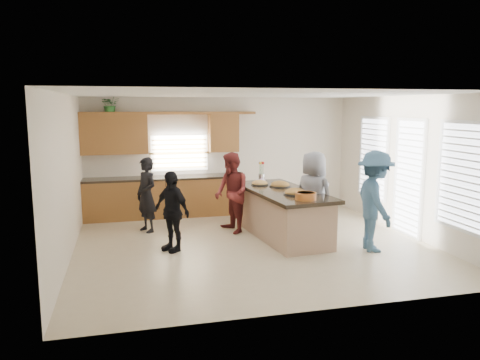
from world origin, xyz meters
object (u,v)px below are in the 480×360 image
object	(u,v)px
salad_bowl	(306,196)
woman_right_front	(313,196)
island	(282,214)
woman_left_back	(147,195)
woman_left_mid	(232,193)
woman_left_front	(172,211)
woman_right_back	(375,201)

from	to	relation	value
salad_bowl	woman_right_front	bearing A→B (deg)	57.03
island	salad_bowl	xyz separation A→B (m)	(0.08, -1.02, 0.57)
salad_bowl	woman_left_back	size ratio (longest dim) A/B	0.24
woman_left_back	woman_left_mid	distance (m)	1.76
woman_left_back	woman_left_front	world-z (taller)	woman_left_back
woman_left_back	salad_bowl	bearing A→B (deg)	23.10
salad_bowl	woman_left_back	distance (m)	3.40
woman_right_front	island	bearing A→B (deg)	20.06
woman_left_mid	island	bearing A→B (deg)	45.57
island	woman_left_back	world-z (taller)	woman_left_back
salad_bowl	woman_left_back	xyz separation A→B (m)	(-2.68, 2.07, -0.25)
salad_bowl	woman_right_front	distance (m)	0.79
woman_right_back	woman_left_back	bearing A→B (deg)	69.43
woman_left_front	island	bearing A→B (deg)	65.06
woman_left_mid	woman_right_front	distance (m)	1.69
woman_left_mid	woman_right_front	size ratio (longest dim) A/B	0.96
woman_right_back	salad_bowl	bearing A→B (deg)	89.27
salad_bowl	woman_right_back	xyz separation A→B (m)	(1.23, -0.23, -0.11)
salad_bowl	woman_right_back	world-z (taller)	woman_right_back
salad_bowl	woman_left_front	world-z (taller)	woman_left_front
woman_left_mid	woman_right_front	world-z (taller)	woman_right_front
island	woman_left_mid	world-z (taller)	woman_left_mid
woman_left_front	woman_right_back	bearing A→B (deg)	41.44
island	woman_right_back	xyz separation A→B (m)	(1.31, -1.25, 0.46)
woman_right_front	woman_left_back	bearing A→B (deg)	32.44
salad_bowl	island	bearing A→B (deg)	94.34
woman_right_front	salad_bowl	bearing A→B (deg)	114.15
island	woman_right_front	size ratio (longest dim) A/B	1.61
island	woman_right_front	world-z (taller)	woman_right_front
woman_right_back	woman_left_mid	bearing A→B (deg)	60.65
woman_right_front	woman_left_mid	bearing A→B (deg)	23.47
woman_left_front	woman_right_back	size ratio (longest dim) A/B	0.80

